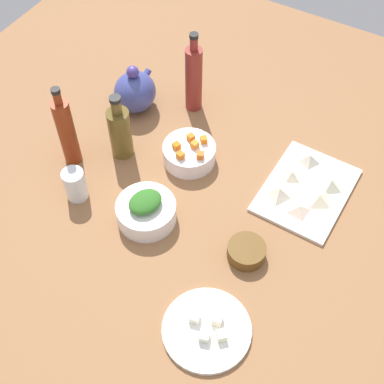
{
  "coord_description": "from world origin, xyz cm",
  "views": [
    {
      "loc": [
        -71.39,
        -41.0,
        117.16
      ],
      "look_at": [
        0.0,
        0.0,
        8.0
      ],
      "focal_mm": 49.52,
      "sensor_mm": 36.0,
      "label": 1
    }
  ],
  "objects_px": {
    "plate_tofu": "(207,330)",
    "teapot": "(135,91)",
    "bowl_greens": "(146,212)",
    "bottle_2": "(120,131)",
    "bowl_carrots": "(189,153)",
    "bottle_0": "(66,131)",
    "cutting_board": "(306,190)",
    "bottle_1": "(194,78)",
    "drinking_glass_0": "(75,185)",
    "bowl_small_side": "(246,251)"
  },
  "relations": [
    {
      "from": "drinking_glass_0",
      "to": "bowl_greens",
      "type": "bearing_deg",
      "value": -81.62
    },
    {
      "from": "teapot",
      "to": "bowl_greens",
      "type": "bearing_deg",
      "value": -142.83
    },
    {
      "from": "bowl_small_side",
      "to": "bowl_greens",
      "type": "bearing_deg",
      "value": 95.86
    },
    {
      "from": "bowl_small_side",
      "to": "drinking_glass_0",
      "type": "height_order",
      "value": "drinking_glass_0"
    },
    {
      "from": "bowl_greens",
      "to": "drinking_glass_0",
      "type": "height_order",
      "value": "drinking_glass_0"
    },
    {
      "from": "bowl_greens",
      "to": "plate_tofu",
      "type": "bearing_deg",
      "value": -124.09
    },
    {
      "from": "plate_tofu",
      "to": "bottle_2",
      "type": "bearing_deg",
      "value": 53.09
    },
    {
      "from": "bowl_small_side",
      "to": "bottle_0",
      "type": "distance_m",
      "value": 0.57
    },
    {
      "from": "bowl_small_side",
      "to": "teapot",
      "type": "xyz_separation_m",
      "value": [
        0.3,
        0.52,
        0.04
      ]
    },
    {
      "from": "bottle_0",
      "to": "bowl_carrots",
      "type": "bearing_deg",
      "value": -60.53
    },
    {
      "from": "cutting_board",
      "to": "plate_tofu",
      "type": "bearing_deg",
      "value": 174.97
    },
    {
      "from": "cutting_board",
      "to": "bottle_0",
      "type": "distance_m",
      "value": 0.66
    },
    {
      "from": "bowl_greens",
      "to": "bowl_carrots",
      "type": "relative_size",
      "value": 1.04
    },
    {
      "from": "bowl_greens",
      "to": "bowl_carrots",
      "type": "bearing_deg",
      "value": 1.23
    },
    {
      "from": "bowl_greens",
      "to": "bottle_2",
      "type": "relative_size",
      "value": 0.73
    },
    {
      "from": "bowl_greens",
      "to": "bowl_small_side",
      "type": "xyz_separation_m",
      "value": [
        0.03,
        -0.27,
        -0.01
      ]
    },
    {
      "from": "plate_tofu",
      "to": "teapot",
      "type": "bearing_deg",
      "value": 45.61
    },
    {
      "from": "bowl_small_side",
      "to": "bottle_1",
      "type": "bearing_deg",
      "value": 43.53
    },
    {
      "from": "cutting_board",
      "to": "drinking_glass_0",
      "type": "distance_m",
      "value": 0.62
    },
    {
      "from": "bottle_2",
      "to": "drinking_glass_0",
      "type": "distance_m",
      "value": 0.19
    },
    {
      "from": "plate_tofu",
      "to": "teapot",
      "type": "distance_m",
      "value": 0.75
    },
    {
      "from": "teapot",
      "to": "drinking_glass_0",
      "type": "bearing_deg",
      "value": -172.06
    },
    {
      "from": "cutting_board",
      "to": "bottle_1",
      "type": "distance_m",
      "value": 0.46
    },
    {
      "from": "bowl_carrots",
      "to": "bottle_1",
      "type": "relative_size",
      "value": 0.56
    },
    {
      "from": "plate_tofu",
      "to": "bowl_small_side",
      "type": "relative_size",
      "value": 2.12
    },
    {
      "from": "bottle_1",
      "to": "bowl_small_side",
      "type": "bearing_deg",
      "value": -136.47
    },
    {
      "from": "bowl_carrots",
      "to": "bottle_0",
      "type": "bearing_deg",
      "value": 119.47
    },
    {
      "from": "cutting_board",
      "to": "bottle_2",
      "type": "relative_size",
      "value": 1.34
    },
    {
      "from": "bottle_0",
      "to": "bottle_2",
      "type": "relative_size",
      "value": 1.25
    },
    {
      "from": "plate_tofu",
      "to": "bottle_2",
      "type": "height_order",
      "value": "bottle_2"
    },
    {
      "from": "bottle_1",
      "to": "cutting_board",
      "type": "bearing_deg",
      "value": -107.39
    },
    {
      "from": "drinking_glass_0",
      "to": "bottle_0",
      "type": "bearing_deg",
      "value": 42.39
    },
    {
      "from": "plate_tofu",
      "to": "bowl_carrots",
      "type": "relative_size",
      "value": 1.37
    },
    {
      "from": "bowl_carrots",
      "to": "bowl_small_side",
      "type": "distance_m",
      "value": 0.34
    },
    {
      "from": "bottle_0",
      "to": "drinking_glass_0",
      "type": "bearing_deg",
      "value": -137.61
    },
    {
      "from": "bowl_greens",
      "to": "bowl_small_side",
      "type": "distance_m",
      "value": 0.27
    },
    {
      "from": "cutting_board",
      "to": "bowl_greens",
      "type": "xyz_separation_m",
      "value": [
        -0.29,
        0.33,
        0.02
      ]
    },
    {
      "from": "bowl_carrots",
      "to": "bottle_1",
      "type": "height_order",
      "value": "bottle_1"
    },
    {
      "from": "bowl_greens",
      "to": "bowl_small_side",
      "type": "bearing_deg",
      "value": -84.14
    },
    {
      "from": "cutting_board",
      "to": "bowl_small_side",
      "type": "relative_size",
      "value": 2.95
    },
    {
      "from": "bowl_carrots",
      "to": "bottle_2",
      "type": "bearing_deg",
      "value": 111.06
    },
    {
      "from": "bowl_carrots",
      "to": "drinking_glass_0",
      "type": "xyz_separation_m",
      "value": [
        -0.26,
        0.2,
        0.02
      ]
    },
    {
      "from": "bowl_small_side",
      "to": "teapot",
      "type": "bearing_deg",
      "value": 59.91
    },
    {
      "from": "plate_tofu",
      "to": "bowl_small_side",
      "type": "xyz_separation_m",
      "value": [
        0.22,
        0.01,
        0.01
      ]
    },
    {
      "from": "plate_tofu",
      "to": "bottle_0",
      "type": "bearing_deg",
      "value": 65.68
    },
    {
      "from": "plate_tofu",
      "to": "bowl_carrots",
      "type": "height_order",
      "value": "bowl_carrots"
    },
    {
      "from": "cutting_board",
      "to": "bowl_small_side",
      "type": "height_order",
      "value": "bowl_small_side"
    },
    {
      "from": "bowl_greens",
      "to": "drinking_glass_0",
      "type": "distance_m",
      "value": 0.2
    },
    {
      "from": "plate_tofu",
      "to": "drinking_glass_0",
      "type": "relative_size",
      "value": 2.17
    },
    {
      "from": "plate_tofu",
      "to": "bowl_small_side",
      "type": "bearing_deg",
      "value": 2.68
    }
  ]
}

